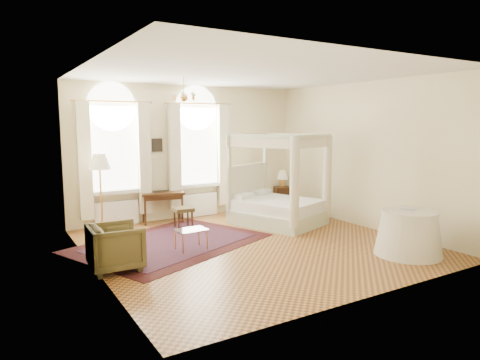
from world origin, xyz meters
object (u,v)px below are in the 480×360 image
object	(u,v)px
stool	(183,211)
armchair	(116,247)
floor_lamp	(100,166)
nightstand	(282,197)
canopy_bed	(278,204)
writing_desk	(163,196)
coffee_table	(191,231)
side_table	(409,233)

from	to	relation	value
stool	armchair	world-z (taller)	armchair
floor_lamp	nightstand	bearing A→B (deg)	4.37
canopy_bed	nightstand	xyz separation A→B (m)	(1.26, 1.54, -0.19)
writing_desk	stool	size ratio (longest dim) A/B	2.24
canopy_bed	floor_lamp	distance (m)	4.10
armchair	coffee_table	bearing A→B (deg)	-74.05
coffee_table	side_table	xyz separation A→B (m)	(3.26, -2.29, 0.04)
canopy_bed	writing_desk	world-z (taller)	canopy_bed
floor_lamp	side_table	world-z (taller)	floor_lamp
writing_desk	armchair	size ratio (longest dim) A/B	1.30
armchair	floor_lamp	xyz separation A→B (m)	(0.34, 2.40, 1.10)
canopy_bed	armchair	world-z (taller)	canopy_bed
writing_desk	side_table	xyz separation A→B (m)	(2.91, -4.70, -0.24)
canopy_bed	stool	xyz separation A→B (m)	(-2.11, 0.74, -0.08)
nightstand	writing_desk	xyz separation A→B (m)	(-3.54, 0.00, 0.34)
floor_lamp	side_table	size ratio (longest dim) A/B	1.46
canopy_bed	nightstand	distance (m)	2.00
writing_desk	nightstand	bearing A→B (deg)	0.00
canopy_bed	nightstand	world-z (taller)	canopy_bed
coffee_table	canopy_bed	bearing A→B (deg)	18.28
canopy_bed	floor_lamp	bearing A→B (deg)	163.13
nightstand	floor_lamp	size ratio (longest dim) A/B	0.34
nightstand	armchair	bearing A→B (deg)	-152.72
floor_lamp	side_table	xyz separation A→B (m)	(4.43, -4.31, -1.08)
writing_desk	coffee_table	xyz separation A→B (m)	(-0.35, -2.41, -0.28)
stool	coffee_table	size ratio (longest dim) A/B	0.81
stool	side_table	world-z (taller)	side_table
canopy_bed	writing_desk	size ratio (longest dim) A/B	2.19
nightstand	floor_lamp	world-z (taller)	floor_lamp
canopy_bed	writing_desk	distance (m)	2.76
armchair	coffee_table	xyz separation A→B (m)	(1.51, 0.37, -0.02)
side_table	armchair	bearing A→B (deg)	158.09
armchair	floor_lamp	bearing A→B (deg)	-5.86
canopy_bed	side_table	bearing A→B (deg)	-78.93
nightstand	side_table	bearing A→B (deg)	-97.72
writing_desk	coffee_table	distance (m)	2.45
coffee_table	floor_lamp	distance (m)	2.60
armchair	floor_lamp	size ratio (longest dim) A/B	0.48
floor_lamp	coffee_table	bearing A→B (deg)	-60.00
coffee_table	floor_lamp	size ratio (longest dim) A/B	0.34
canopy_bed	armchair	size ratio (longest dim) A/B	2.85
armchair	coffee_table	size ratio (longest dim) A/B	1.39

